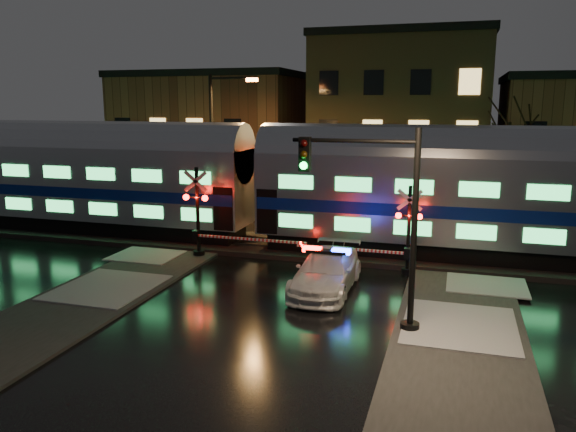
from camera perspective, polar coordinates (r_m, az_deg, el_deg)
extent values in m
plane|color=black|center=(22.73, 0.32, -6.77)|extent=(120.00, 120.00, 0.00)
cube|color=black|center=(27.33, 3.30, -3.39)|extent=(90.00, 4.20, 0.24)
cube|color=#2D2D2D|center=(20.62, -22.65, -9.45)|extent=(4.00, 20.00, 0.12)
cube|color=#2D2D2D|center=(16.31, 16.99, -14.67)|extent=(4.00, 20.00, 0.12)
cube|color=brown|center=(46.87, -7.37, 8.14)|extent=(14.00, 10.00, 9.00)
cube|color=brown|center=(43.43, 11.51, 9.41)|extent=(12.00, 11.00, 11.50)
cube|color=black|center=(34.73, -23.85, -0.29)|extent=(24.00, 2.40, 0.80)
cube|color=#B7BAC1|center=(34.38, -24.16, 3.47)|extent=(25.00, 3.05, 3.80)
cube|color=navy|center=(34.43, -24.10, 2.81)|extent=(24.75, 3.09, 0.55)
cube|color=#3BE26B|center=(33.39, -25.73, 1.13)|extent=(21.00, 0.05, 0.62)
cube|color=#3BE26B|center=(33.15, -25.99, 4.19)|extent=(21.00, 0.05, 0.62)
cylinder|color=#B7BAC1|center=(34.21, -24.39, 6.29)|extent=(25.00, 3.05, 3.05)
cube|color=black|center=(26.74, 23.98, -3.56)|extent=(24.00, 2.40, 0.80)
cube|color=#B7BAC1|center=(26.28, 24.38, 1.29)|extent=(25.00, 3.05, 3.80)
cube|color=navy|center=(26.35, 24.31, 0.44)|extent=(24.75, 3.09, 0.55)
cube|color=#3BE26B|center=(24.98, 24.60, -1.90)|extent=(21.00, 0.05, 0.62)
cube|color=#3BE26B|center=(24.66, 24.95, 2.18)|extent=(21.00, 0.05, 0.62)
cylinder|color=#B7BAC1|center=(26.07, 24.68, 4.97)|extent=(25.00, 3.05, 3.05)
imported|color=silver|center=(21.65, 3.91, -5.63)|extent=(2.15, 5.22, 1.51)
cube|color=black|center=(21.43, 3.93, -3.60)|extent=(1.58, 0.41, 0.10)
cube|color=#FF0C05|center=(21.55, 2.46, -3.39)|extent=(0.69, 0.36, 0.18)
cube|color=#1426FF|center=(21.31, 5.43, -3.60)|extent=(0.69, 0.36, 0.18)
cylinder|color=black|center=(24.19, 11.98, -5.54)|extent=(0.47, 0.47, 0.28)
cylinder|color=black|center=(23.75, 12.15, -1.50)|extent=(0.15, 0.15, 3.78)
sphere|color=#FF0C05|center=(23.47, 11.15, 0.04)|extent=(0.25, 0.25, 0.25)
sphere|color=#FF0C05|center=(23.41, 13.22, -0.08)|extent=(0.25, 0.25, 0.25)
cube|color=white|center=(24.01, 6.38, -3.38)|extent=(4.73, 0.10, 0.10)
cube|color=black|center=(23.72, 12.01, -3.75)|extent=(0.25, 0.30, 0.45)
cylinder|color=black|center=(26.66, -9.03, -3.81)|extent=(0.53, 0.53, 0.32)
cylinder|color=black|center=(26.22, -9.16, 0.32)|extent=(0.17, 0.17, 4.23)
sphere|color=#FF0C05|center=(26.14, -10.32, 1.89)|extent=(0.27, 0.27, 0.27)
sphere|color=#FF0C05|center=(25.72, -8.43, 1.80)|extent=(0.27, 0.27, 0.27)
cube|color=white|center=(25.18, -3.91, -2.36)|extent=(5.29, 0.10, 0.10)
cube|color=black|center=(26.21, -9.33, -1.94)|extent=(0.25, 0.30, 0.45)
cylinder|color=black|center=(18.38, 12.26, -11.02)|extent=(0.60, 0.60, 0.32)
cylinder|color=black|center=(17.46, 12.68, -1.77)|extent=(0.19, 0.19, 6.39)
cylinder|color=black|center=(17.29, 6.69, 7.59)|extent=(3.83, 0.13, 0.13)
cube|color=black|center=(17.51, 1.73, 6.31)|extent=(0.34, 0.30, 1.06)
sphere|color=#0CFF3F|center=(17.39, 1.59, 5.14)|extent=(0.23, 0.23, 0.23)
cylinder|color=black|center=(32.76, -7.71, 6.48)|extent=(0.22, 0.22, 8.67)
cylinder|color=black|center=(32.16, -5.73, 13.78)|extent=(2.60, 0.13, 0.13)
cube|color=orange|center=(31.72, -3.68, 13.65)|extent=(0.60, 0.30, 0.20)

